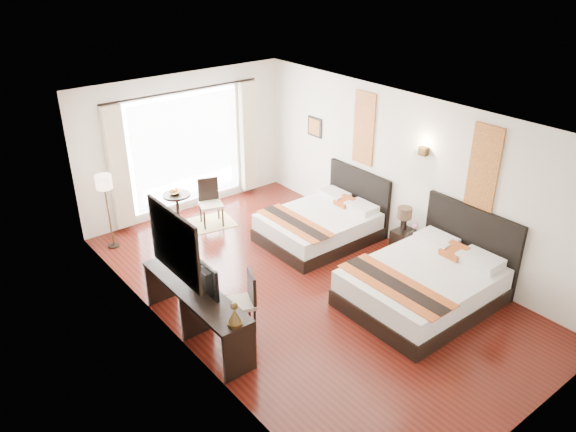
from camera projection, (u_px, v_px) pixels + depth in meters
floor at (306, 286)px, 9.09m from camera, size 4.50×7.50×0.01m
ceiling at (308, 119)px, 7.85m from camera, size 4.50×7.50×0.02m
wall_headboard at (406, 173)px, 9.72m from camera, size 0.01×7.50×2.80m
wall_desk at (174, 255)px, 7.22m from camera, size 0.01×7.50×2.80m
wall_window at (185, 144)px, 11.10m from camera, size 4.50×0.01×2.80m
wall_entry at (539, 329)px, 5.84m from camera, size 4.50×0.01×2.80m
window_glass at (186, 149)px, 11.13m from camera, size 2.40×0.02×2.20m
sheer_curtain at (187, 150)px, 11.09m from camera, size 2.30×0.02×2.10m
drape_left at (118, 168)px, 10.26m from camera, size 0.35×0.14×2.35m
drape_right at (249, 137)px, 11.88m from camera, size 0.35×0.14×2.35m
art_panel_near at (484, 168)px, 8.44m from camera, size 0.03×0.50×1.35m
art_panel_far at (364, 129)px, 10.20m from camera, size 0.03×0.50×1.35m
wall_sconce at (424, 151)px, 9.20m from camera, size 0.10×0.14×0.14m
mirror_frame at (174, 244)px, 7.18m from camera, size 0.04×1.25×0.95m
mirror_glass at (176, 243)px, 7.19m from camera, size 0.01×1.12×0.82m
bed_near at (426, 283)px, 8.56m from camera, size 2.30×1.79×1.30m
bed_far at (322, 224)px, 10.40m from camera, size 2.06×1.60×1.16m
nightstand at (407, 244)px, 9.85m from camera, size 0.39×0.48×0.47m
table_lamp at (405, 215)px, 9.68m from camera, size 0.26×0.26×0.41m
vase at (415, 230)px, 9.64m from camera, size 0.15×0.15×0.12m
console_desk at (196, 312)px, 7.82m from camera, size 0.50×2.20×0.76m
television at (197, 277)px, 7.51m from camera, size 0.13×0.80×0.46m
bronze_figurine at (235, 315)px, 6.89m from camera, size 0.22×0.22×0.29m
desk_chair at (242, 311)px, 8.02m from camera, size 0.53×0.53×0.88m
floor_lamp at (104, 187)px, 9.74m from camera, size 0.28×0.28×1.40m
side_table at (178, 208)px, 10.98m from camera, size 0.54×0.54×0.62m
fruit_bowl at (175, 193)px, 10.82m from camera, size 0.24×0.24×0.06m
window_chair at (211, 211)px, 10.94m from camera, size 0.54×0.54×0.92m
jute_rug at (205, 224)px, 11.05m from camera, size 1.24×0.95×0.01m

